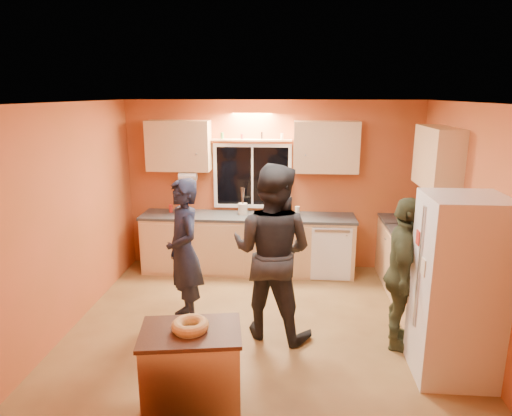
# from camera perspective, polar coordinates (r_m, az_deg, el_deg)

# --- Properties ---
(ground) EXTENTS (4.50, 4.50, 0.00)m
(ground) POSITION_cam_1_polar(r_m,az_deg,el_deg) (5.63, 0.91, -14.46)
(ground) COLOR brown
(ground) RESTS_ON ground
(room_shell) EXTENTS (4.54, 4.04, 2.61)m
(room_shell) POSITION_cam_1_polar(r_m,az_deg,el_deg) (5.45, 2.51, 2.76)
(room_shell) COLOR #C25631
(room_shell) RESTS_ON ground
(back_counter) EXTENTS (4.23, 0.62, 0.90)m
(back_counter) POSITION_cam_1_polar(r_m,az_deg,el_deg) (7.00, 1.92, -4.51)
(back_counter) COLOR tan
(back_counter) RESTS_ON ground
(right_counter) EXTENTS (0.62, 1.84, 0.90)m
(right_counter) POSITION_cam_1_polar(r_m,az_deg,el_deg) (6.10, 20.05, -8.32)
(right_counter) COLOR tan
(right_counter) RESTS_ON ground
(refrigerator) EXTENTS (0.72, 0.70, 1.80)m
(refrigerator) POSITION_cam_1_polar(r_m,az_deg,el_deg) (4.77, 23.88, -9.22)
(refrigerator) COLOR silver
(refrigerator) RESTS_ON ground
(island) EXTENTS (0.91, 0.69, 0.80)m
(island) POSITION_cam_1_polar(r_m,az_deg,el_deg) (4.12, -7.99, -19.71)
(island) COLOR tan
(island) RESTS_ON ground
(bundt_pastry) EXTENTS (0.31, 0.31, 0.09)m
(bundt_pastry) POSITION_cam_1_polar(r_m,az_deg,el_deg) (3.90, -8.22, -14.33)
(bundt_pastry) COLOR #B48449
(bundt_pastry) RESTS_ON island
(person_left) EXTENTS (0.68, 0.76, 1.75)m
(person_left) POSITION_cam_1_polar(r_m,az_deg,el_deg) (5.46, -8.98, -5.45)
(person_left) COLOR black
(person_left) RESTS_ON ground
(person_center) EXTENTS (1.15, 1.02, 1.98)m
(person_center) POSITION_cam_1_polar(r_m,az_deg,el_deg) (5.07, 2.02, -5.51)
(person_center) COLOR black
(person_center) RESTS_ON ground
(person_right) EXTENTS (0.60, 1.04, 1.67)m
(person_right) POSITION_cam_1_polar(r_m,az_deg,el_deg) (5.11, 17.90, -7.91)
(person_right) COLOR #313A25
(person_right) RESTS_ON ground
(mixing_bowl) EXTENTS (0.41, 0.41, 0.09)m
(mixing_bowl) POSITION_cam_1_polar(r_m,az_deg,el_deg) (6.87, 2.64, -0.60)
(mixing_bowl) COLOR black
(mixing_bowl) RESTS_ON back_counter
(utensil_crock) EXTENTS (0.14, 0.14, 0.17)m
(utensil_crock) POSITION_cam_1_polar(r_m,az_deg,el_deg) (6.93, -1.67, -0.12)
(utensil_crock) COLOR beige
(utensil_crock) RESTS_ON back_counter
(potted_plant) EXTENTS (0.28, 0.24, 0.31)m
(potted_plant) POSITION_cam_1_polar(r_m,az_deg,el_deg) (5.47, 21.46, -4.33)
(potted_plant) COLOR gray
(potted_plant) RESTS_ON right_counter
(red_box) EXTENTS (0.19, 0.17, 0.07)m
(red_box) POSITION_cam_1_polar(r_m,az_deg,el_deg) (6.13, 20.63, -3.45)
(red_box) COLOR #A82419
(red_box) RESTS_ON right_counter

